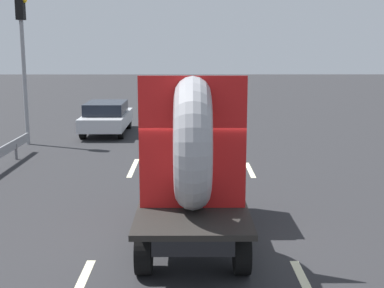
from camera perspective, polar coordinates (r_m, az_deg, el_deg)
ground_plane at (r=11.00m, az=0.43°, el=-10.25°), size 120.00×120.00×0.00m
flatbed_truck at (r=10.77m, az=0.02°, el=-1.63°), size 2.02×4.86×3.41m
distant_sedan at (r=23.81m, az=-9.26°, el=2.95°), size 1.86×4.35×1.42m
traffic_light at (r=21.72m, az=-17.88°, el=9.78°), size 0.42×0.36×5.76m
lane_dash_left_far at (r=17.16m, az=-6.39°, el=-2.57°), size 0.16×2.58×0.01m
lane_dash_right_near at (r=9.17m, az=12.35°, el=-14.94°), size 0.16×2.13×0.01m
lane_dash_right_far at (r=16.87m, az=6.29°, el=-2.80°), size 0.16×2.06×0.01m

